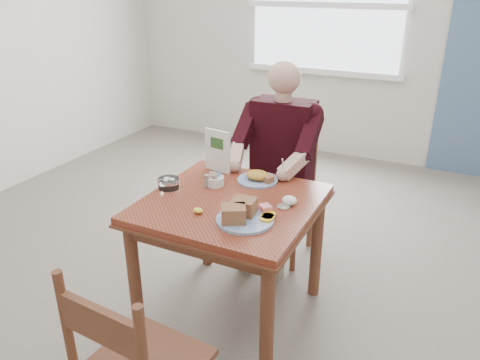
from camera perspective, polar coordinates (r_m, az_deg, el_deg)
The scene contains 15 objects.
floor at distance 2.95m, azimuth -1.03°, elevation -15.66°, with size 6.00×6.00×0.00m, color #655F52.
wall_back at distance 5.16m, azimuth 14.89°, elevation 17.62°, with size 5.50×5.50×0.00m, color beige.
lemon_wedge at distance 2.41m, azimuth -5.14°, elevation -3.74°, with size 0.05×0.04×0.03m, color yellow.
napkin at distance 2.50m, azimuth 6.05°, elevation -2.49°, with size 0.08×0.07×0.05m, color white.
metal_dish at distance 2.47m, azimuth 5.31°, elevation -3.27°, with size 0.07×0.07×0.01m, color silver.
window at distance 5.21m, azimuth 10.49°, elevation 20.25°, with size 1.72×0.04×1.42m.
table at distance 2.60m, azimuth -1.13°, elevation -4.67°, with size 0.92×0.92×0.75m.
chair_far at distance 3.32m, azimuth 5.15°, elevation -1.25°, with size 0.42×0.42×0.95m.
diner at distance 3.12m, azimuth 4.77°, elevation 3.68°, with size 0.53×0.56×1.39m.
near_plate at distance 2.32m, azimuth 0.35°, elevation -4.17°, with size 0.37×0.37×0.10m.
far_plate at distance 2.77m, azimuth 2.25°, elevation 0.30°, with size 0.31×0.31×0.06m.
caddy at distance 2.72m, azimuth -3.07°, elevation -0.10°, with size 0.13×0.13×0.08m.
shakers at distance 2.69m, azimuth -3.56°, elevation -0.08°, with size 0.08×0.06×0.07m.
creamer at distance 2.71m, azimuth -8.69°, elevation -0.37°, with size 0.16×0.16×0.06m.
menu at distance 2.88m, azimuth -2.77°, elevation 3.60°, with size 0.18×0.04×0.27m.
Camera 1 is at (1.05, -2.03, 1.86)m, focal length 35.00 mm.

